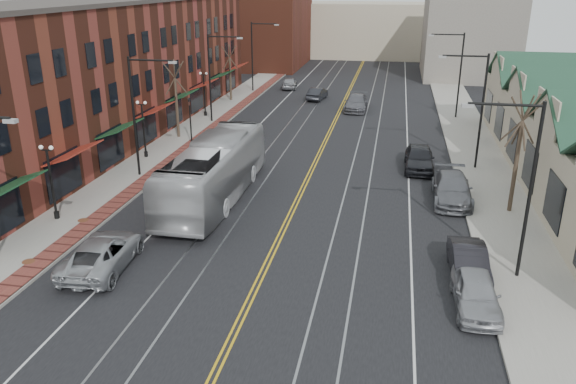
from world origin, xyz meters
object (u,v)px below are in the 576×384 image
at_px(parked_car_c, 452,188).
at_px(parked_car_d, 419,158).
at_px(parked_car_b, 469,262).
at_px(parked_suv, 102,253).
at_px(transit_bus, 214,171).
at_px(parked_car_a, 476,292).

bearing_deg(parked_car_c, parked_car_d, 107.21).
relative_size(parked_car_b, parked_car_d, 0.87).
height_order(parked_car_c, parked_car_d, parked_car_d).
bearing_deg(parked_car_d, parked_suv, -129.78).
distance_m(transit_bus, parked_car_a, 17.38).
height_order(parked_car_a, parked_car_c, parked_car_c).
xyz_separation_m(parked_suv, parked_car_a, (16.80, -0.35, -0.03)).
bearing_deg(parked_car_a, transit_bus, 144.14).
xyz_separation_m(transit_bus, parked_car_b, (14.30, -7.11, -1.13)).
xyz_separation_m(parked_car_c, parked_car_d, (-1.80, 5.91, 0.05)).
relative_size(parked_car_a, parked_car_b, 1.00).
height_order(parked_car_a, parked_car_d, parked_car_d).
bearing_deg(parked_car_d, parked_car_a, -84.06).
distance_m(parked_suv, parked_car_c, 20.61).
distance_m(parked_suv, parked_car_b, 16.96).
bearing_deg(parked_car_c, parked_car_b, -89.74).
bearing_deg(parked_car_a, parked_car_c, 88.59).
relative_size(parked_suv, parked_car_a, 1.27).
bearing_deg(parked_car_a, parked_suv, 177.40).
height_order(transit_bus, parked_suv, transit_bus).
height_order(parked_suv, parked_car_d, parked_car_d).
bearing_deg(parked_car_c, parked_suv, -144.35).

